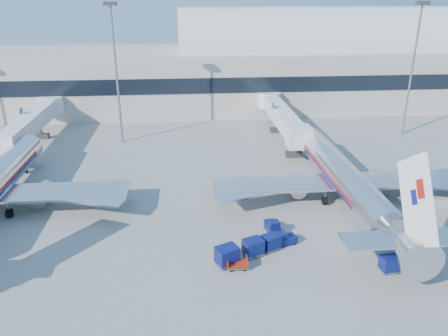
{
  "coord_description": "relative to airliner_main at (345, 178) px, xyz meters",
  "views": [
    {
      "loc": [
        -8.92,
        -42.63,
        23.92
      ],
      "look_at": [
        -4.6,
        6.0,
        4.2
      ],
      "focal_mm": 35.0,
      "sensor_mm": 36.0,
      "label": 1
    }
  ],
  "objects": [
    {
      "name": "barrier_near",
      "position": [
        8.0,
        -2.51,
        -2.48
      ],
      "size": [
        3.0,
        0.55,
        0.9
      ],
      "primitive_type": "cube",
      "color": "#9E9E96",
      "rests_on": "ground"
    },
    {
      "name": "tug_lead",
      "position": [
        -9.38,
        -9.45,
        -2.26
      ],
      "size": [
        2.47,
        1.75,
        1.46
      ],
      "rotation": [
        0.0,
        0.0,
        0.31
      ],
      "color": "#0A124F",
      "rests_on": "ground"
    },
    {
      "name": "terminal",
      "position": [
        -23.6,
        51.46,
        4.6
      ],
      "size": [
        170.0,
        28.15,
        21.0
      ],
      "color": "#B2AA9E",
      "rests_on": "ground"
    },
    {
      "name": "jetbridge_mid",
      "position": [
        -44.4,
        26.3,
        1.0
      ],
      "size": [
        4.4,
        27.5,
        6.25
      ],
      "color": "silver",
      "rests_on": "ground"
    },
    {
      "name": "mast_west",
      "position": [
        -30.0,
        25.49,
        11.87
      ],
      "size": [
        2.0,
        1.2,
        22.6
      ],
      "color": "slate",
      "rests_on": "ground"
    },
    {
      "name": "cart_open_red",
      "position": [
        -14.64,
        -13.12,
        -2.55
      ],
      "size": [
        1.96,
        1.38,
        0.53
      ],
      "rotation": [
        0.0,
        0.0,
        -0.0
      ],
      "color": "slate",
      "rests_on": "ground"
    },
    {
      "name": "barrier_mid",
      "position": [
        11.3,
        -2.51,
        -2.48
      ],
      "size": [
        3.0,
        0.55,
        0.9
      ],
      "primitive_type": "cube",
      "color": "#9E9E96",
      "rests_on": "ground"
    },
    {
      "name": "tug_left",
      "position": [
        -10.14,
        -7.01,
        -2.21
      ],
      "size": [
        1.52,
        2.56,
        1.58
      ],
      "rotation": [
        0.0,
        0.0,
        1.7
      ],
      "color": "#0A124F",
      "rests_on": "ground"
    },
    {
      "name": "jetbridge_near",
      "position": [
        -2.4,
        26.3,
        1.0
      ],
      "size": [
        4.4,
        27.5,
        6.25
      ],
      "color": "silver",
      "rests_on": "ground"
    },
    {
      "name": "cart_train_b",
      "position": [
        -12.87,
        -11.1,
        -2.01
      ],
      "size": [
        2.35,
        2.08,
        1.71
      ],
      "rotation": [
        0.0,
        0.0,
        0.37
      ],
      "color": "#0A124F",
      "rests_on": "ground"
    },
    {
      "name": "cart_solo_near",
      "position": [
        -0.73,
        -14.84,
        -2.1
      ],
      "size": [
        1.87,
        1.49,
        1.55
      ],
      "rotation": [
        0.0,
        0.0,
        0.09
      ],
      "color": "#0A124F",
      "rests_on": "ground"
    },
    {
      "name": "cart_train_c",
      "position": [
        -15.54,
        -12.45,
        -1.93
      ],
      "size": [
        2.6,
        2.36,
        1.86
      ],
      "rotation": [
        0.0,
        0.0,
        0.44
      ],
      "color": "#0A124F",
      "rests_on": "ground"
    },
    {
      "name": "ground",
      "position": [
        -10.0,
        -4.51,
        -2.93
      ],
      "size": [
        260.0,
        260.0,
        0.0
      ],
      "primitive_type": "plane",
      "color": "gray",
      "rests_on": "ground"
    },
    {
      "name": "cart_train_a",
      "position": [
        -10.98,
        -10.26,
        -2.08
      ],
      "size": [
        2.21,
        2.02,
        1.58
      ],
      "rotation": [
        0.0,
        0.0,
        0.45
      ],
      "color": "#0A124F",
      "rests_on": "ground"
    },
    {
      "name": "airliner_main",
      "position": [
        0.0,
        0.0,
        0.0
      ],
      "size": [
        32.0,
        37.26,
        12.07
      ],
      "color": "silver",
      "rests_on": "ground"
    },
    {
      "name": "tug_right",
      "position": [
        3.77,
        -8.33,
        -2.24
      ],
      "size": [
        2.52,
        2.37,
        1.51
      ],
      "rotation": [
        0.0,
        0.0,
        -0.69
      ],
      "color": "#0A124F",
      "rests_on": "ground"
    },
    {
      "name": "mast_east",
      "position": [
        20.0,
        25.49,
        11.87
      ],
      "size": [
        2.0,
        1.2,
        22.6
      ],
      "color": "slate",
      "rests_on": "ground"
    }
  ]
}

